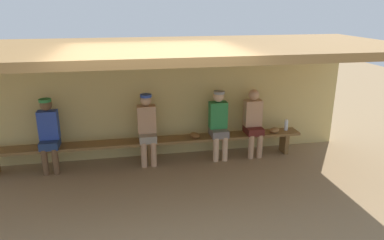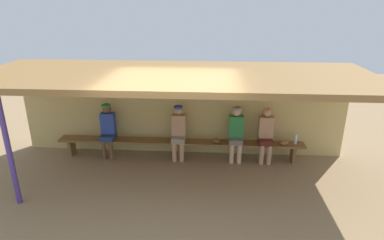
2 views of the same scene
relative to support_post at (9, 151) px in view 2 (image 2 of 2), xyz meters
name	(u,v)px [view 2 (image 2 of 2)]	position (x,y,z in m)	size (l,w,h in m)	color
ground_plane	(172,192)	(2.92, 0.55, -1.10)	(24.00, 24.00, 0.00)	#937754
back_wall	(181,110)	(2.92, 2.55, 0.00)	(8.00, 0.20, 2.20)	tan
dugout_roof	(174,76)	(2.92, 1.25, 1.16)	(8.00, 2.80, 0.12)	olive
support_post	(9,151)	(0.00, 0.00, 0.00)	(0.10, 0.10, 2.20)	#4C388C
bench	(180,144)	(2.92, 2.10, -0.71)	(6.00, 0.36, 0.46)	brown
player_in_white	(179,130)	(2.89, 2.10, -0.35)	(0.34, 0.42, 1.34)	gray
player_with_sunglasses	(108,128)	(1.14, 2.10, -0.35)	(0.34, 0.42, 1.34)	navy
player_near_post	(236,131)	(4.27, 2.10, -0.35)	(0.34, 0.42, 1.34)	slate
player_middle	(266,133)	(4.98, 2.10, -0.37)	(0.34, 0.42, 1.34)	#591E19
water_bottle_clear	(296,139)	(5.70, 2.14, -0.53)	(0.07, 0.07, 0.23)	silver
baseball_glove_dark_brown	(284,143)	(5.42, 2.07, -0.60)	(0.24, 0.17, 0.09)	olive
baseball_glove_worn	(216,141)	(3.80, 2.08, -0.60)	(0.24, 0.17, 0.09)	brown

